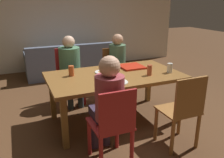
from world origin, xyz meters
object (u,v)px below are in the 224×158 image
object	(u,v)px
person_2	(70,64)
person_1	(108,100)
drinking_glass_1	(170,68)
chair_3	(183,110)
drinking_glass_0	(71,71)
chair_0	(116,69)
pizza_box_0	(131,67)
plate_1	(102,72)
plate_0	(118,82)
person_0	(119,61)
couch	(73,63)
chair_2	(69,74)
dining_table	(115,79)
chair_1	(113,125)
drinking_glass_2	(150,70)

from	to	relation	value
person_2	person_1	bearing A→B (deg)	-90.00
drinking_glass_1	person_2	bearing A→B (deg)	137.89
chair_3	drinking_glass_0	bearing A→B (deg)	132.42
chair_0	pizza_box_0	world-z (taller)	chair_0
chair_3	pizza_box_0	distance (m)	1.23
person_2	plate_1	distance (m)	0.78
plate_0	drinking_glass_0	xyz separation A→B (m)	(-0.49, 0.52, 0.06)
person_0	plate_1	xyz separation A→B (m)	(-0.59, -0.68, 0.05)
chair_0	plate_1	bearing A→B (deg)	-125.04
drinking_glass_0	couch	bearing A→B (deg)	76.15
person_1	drinking_glass_1	size ratio (longest dim) A/B	8.80
chair_2	chair_0	bearing A→B (deg)	-0.89
chair_0	couch	distance (m)	1.64
couch	dining_table	bearing A→B (deg)	-89.92
drinking_glass_1	drinking_glass_0	bearing A→B (deg)	163.27
person_1	chair_3	world-z (taller)	person_1
chair_1	chair_0	bearing A→B (deg)	65.26
chair_3	plate_1	distance (m)	1.29
chair_0	plate_0	world-z (taller)	chair_0
person_0	plate_0	xyz separation A→B (m)	(-0.56, -1.19, 0.05)
drinking_glass_0	drinking_glass_2	distance (m)	1.11
chair_2	plate_0	bearing A→B (deg)	-75.91
plate_0	chair_1	bearing A→B (deg)	-119.27
person_0	drinking_glass_1	world-z (taller)	person_0
chair_3	drinking_glass_1	world-z (taller)	chair_3
plate_0	chair_2	bearing A→B (deg)	104.09
chair_3	person_1	bearing A→B (deg)	169.75
drinking_glass_2	couch	bearing A→B (deg)	99.09
person_2	drinking_glass_0	size ratio (longest dim) A/B	8.10
person_2	drinking_glass_0	bearing A→B (deg)	-102.27
chair_0	chair_2	size ratio (longest dim) A/B	0.93
dining_table	pizza_box_0	distance (m)	0.47
chair_0	person_1	world-z (taller)	person_1
person_2	plate_1	xyz separation A→B (m)	(0.31, -0.71, 0.03)
plate_1	drinking_glass_0	world-z (taller)	drinking_glass_0
person_2	chair_3	world-z (taller)	person_2
dining_table	couch	size ratio (longest dim) A/B	0.87
drinking_glass_0	couch	size ratio (longest dim) A/B	0.07
chair_3	drinking_glass_1	xyz separation A→B (m)	(0.33, 0.73, 0.30)
dining_table	chair_1	world-z (taller)	chair_1
person_2	drinking_glass_0	distance (m)	0.71
chair_2	chair_3	size ratio (longest dim) A/B	1.00
plate_0	drinking_glass_0	world-z (taller)	drinking_glass_0
dining_table	drinking_glass_1	size ratio (longest dim) A/B	13.66
pizza_box_0	plate_0	size ratio (longest dim) A/B	1.42
dining_table	drinking_glass_0	world-z (taller)	drinking_glass_0
chair_2	plate_1	xyz separation A→B (m)	(0.31, -0.85, 0.24)
person_0	chair_3	world-z (taller)	person_0
dining_table	person_1	world-z (taller)	person_1
person_2	couch	distance (m)	1.79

